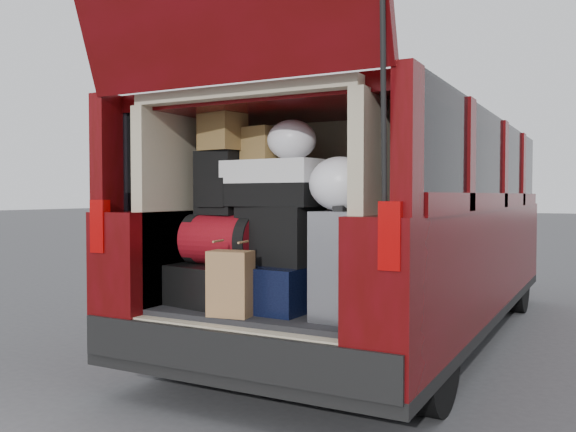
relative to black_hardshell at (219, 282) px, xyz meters
name	(u,v)px	position (x,y,z in m)	size (l,w,h in m)	color
ground	(260,411)	(0.40, -0.17, -0.67)	(80.00, 80.00, 0.00)	#3D3D40
minivan	(376,230)	(0.40, 1.68, 0.24)	(1.90, 5.35, 2.77)	black
load_floor	(284,350)	(0.40, 0.10, -0.39)	(1.24, 1.05, 0.55)	black
black_hardshell	(219,282)	(0.00, 0.00, 0.00)	(0.43, 0.59, 0.23)	black
navy_hardshell	(280,286)	(0.42, 0.01, 0.01)	(0.47, 0.58, 0.25)	black
silver_roller	(344,265)	(0.87, -0.11, 0.16)	(0.23, 0.38, 0.56)	silver
kraft_bag	(231,284)	(0.31, -0.34, 0.06)	(0.23, 0.14, 0.35)	#8D6240
red_duffel	(223,240)	(0.07, -0.05, 0.26)	(0.45, 0.29, 0.29)	maroon
black_soft_case	(280,235)	(0.43, -0.01, 0.30)	(0.46, 0.28, 0.33)	black
backpack	(219,183)	(0.02, -0.01, 0.60)	(0.27, 0.16, 0.38)	black
twotone_duffel	(275,183)	(0.39, 0.01, 0.60)	(0.59, 0.31, 0.26)	silver
grocery_sack_lower	(222,132)	(0.05, -0.02, 0.90)	(0.24, 0.20, 0.22)	olive
grocery_sack_upper	(261,144)	(0.27, 0.05, 0.83)	(0.20, 0.16, 0.20)	olive
plastic_bag_center	(292,140)	(0.49, 0.03, 0.84)	(0.29, 0.27, 0.23)	white
plastic_bag_right	(340,184)	(0.84, -0.10, 0.59)	(0.33, 0.31, 0.28)	white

